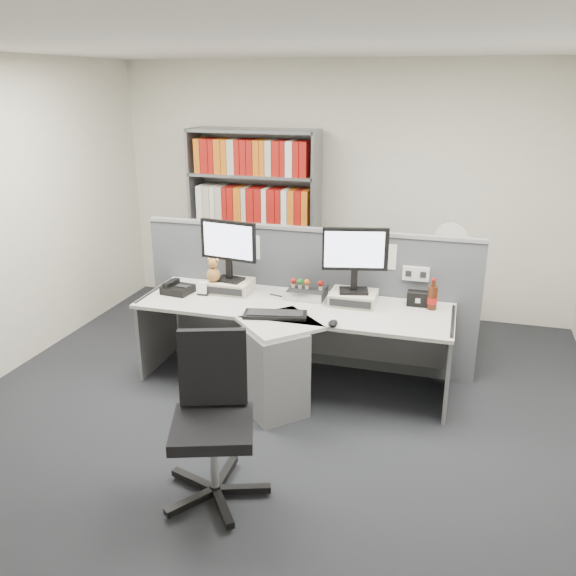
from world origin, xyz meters
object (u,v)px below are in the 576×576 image
(monitor_right, at_px, (355,254))
(office_chair, at_px, (213,414))
(desk, at_px, (286,344))
(desk_calendar, at_px, (203,289))
(filing_cabinet, at_px, (444,311))
(keyboard, at_px, (275,314))
(speaker, at_px, (418,299))
(monitor_left, at_px, (228,245))
(mouse, at_px, (333,323))
(desktop_pc, at_px, (307,293))
(shelving_unit, at_px, (255,225))
(desk_fan, at_px, (450,243))
(cola_bottle, at_px, (432,298))
(desk_phone, at_px, (177,289))

(monitor_right, xyz_separation_m, office_chair, (-0.56, -1.67, -0.60))
(desk, relative_size, desk_calendar, 23.01)
(desk_calendar, relative_size, filing_cabinet, 0.16)
(keyboard, bearing_deg, office_chair, -91.03)
(speaker, bearing_deg, monitor_left, -176.44)
(monitor_right, height_order, desk_calendar, monitor_right)
(speaker, height_order, office_chair, office_chair)
(monitor_left, bearing_deg, filing_cabinet, 29.05)
(mouse, relative_size, desk_calendar, 1.01)
(desktop_pc, relative_size, office_chair, 0.30)
(desk, height_order, monitor_left, monitor_left)
(desk, distance_m, shelving_unit, 2.12)
(office_chair, bearing_deg, filing_cabinet, 64.40)
(shelving_unit, bearing_deg, filing_cabinet, -12.07)
(mouse, bearing_deg, desk_calendar, 163.27)
(keyboard, xyz_separation_m, desk_calendar, (-0.75, 0.31, 0.03))
(mouse, relative_size, desk_fan, 0.21)
(monitor_left, xyz_separation_m, cola_bottle, (1.74, 0.05, -0.32))
(mouse, distance_m, filing_cabinet, 1.77)
(cola_bottle, relative_size, filing_cabinet, 0.37)
(monitor_right, xyz_separation_m, desk_phone, (-1.52, -0.17, -0.39))
(office_chair, bearing_deg, keyboard, 88.97)
(speaker, bearing_deg, filing_cabinet, 77.23)
(desk_calendar, xyz_separation_m, filing_cabinet, (2.02, 1.17, -0.42))
(desk_fan, bearing_deg, filing_cabinet, 90.00)
(monitor_right, bearing_deg, speaker, 10.94)
(desktop_pc, xyz_separation_m, speaker, (0.93, 0.06, 0.02))
(desk_fan, distance_m, office_chair, 3.02)
(desk_phone, relative_size, office_chair, 0.26)
(keyboard, distance_m, mouse, 0.48)
(office_chair, bearing_deg, desk_phone, 122.61)
(desk_calendar, distance_m, shelving_unit, 1.63)
(cola_bottle, xyz_separation_m, desk_fan, (0.09, 0.97, 0.22))
(speaker, bearing_deg, monitor_right, -169.06)
(shelving_unit, xyz_separation_m, filing_cabinet, (2.10, -0.45, -0.63))
(keyboard, bearing_deg, filing_cabinet, 49.29)
(mouse, xyz_separation_m, desk_calendar, (-1.23, 0.37, 0.03))
(office_chair, bearing_deg, desk, 86.04)
(desktop_pc, xyz_separation_m, desk_calendar, (-0.88, -0.19, 0.01))
(monitor_right, distance_m, desk_calendar, 1.35)
(desktop_pc, bearing_deg, shelving_unit, 124.12)
(keyboard, bearing_deg, shelving_unit, 113.42)
(desk_calendar, bearing_deg, filing_cabinet, 30.09)
(desktop_pc, height_order, keyboard, desktop_pc)
(desk, distance_m, desk_phone, 1.12)
(keyboard, bearing_deg, mouse, -7.57)
(desktop_pc, relative_size, desk_phone, 1.17)
(keyboard, height_order, desk_calendar, desk_calendar)
(desk_phone, height_order, cola_bottle, cola_bottle)
(keyboard, bearing_deg, desktop_pc, 75.13)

